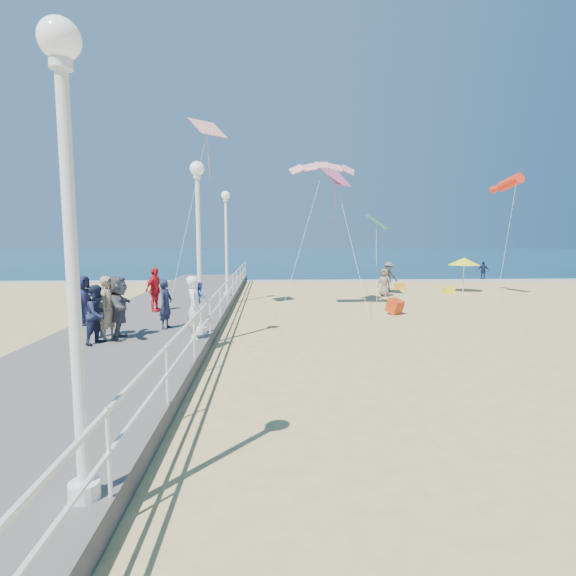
{
  "coord_description": "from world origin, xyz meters",
  "views": [
    {
      "loc": [
        -3.17,
        -14.04,
        3.45
      ],
      "look_at": [
        -2.5,
        2.0,
        1.6
      ],
      "focal_mm": 28.0,
      "sensor_mm": 36.0,
      "label": 1
    }
  ],
  "objects_px": {
    "lamp_post_mid": "(198,230)",
    "spectator_5": "(119,307)",
    "spectator_4": "(83,300)",
    "beach_umbrella": "(464,261)",
    "spectator_3": "(155,290)",
    "lamp_post_near": "(69,217)",
    "lamp_post_far": "(226,232)",
    "beach_chair_right": "(449,290)",
    "spectator_7": "(98,314)",
    "beach_walker_a": "(388,277)",
    "toddler_held": "(200,296)",
    "woman_holding_toddler": "(195,307)",
    "beach_walker_b": "(483,271)",
    "spectator_6": "(109,308)",
    "spectator_2": "(100,312)",
    "beach_chair_left": "(400,286)",
    "box_kite": "(395,308)",
    "spectator_0": "(166,304)",
    "beach_walker_c": "(384,283)"
  },
  "relations": [
    {
      "from": "beach_chair_right",
      "to": "beach_walker_a",
      "type": "bearing_deg",
      "value": 162.7
    },
    {
      "from": "beach_walker_a",
      "to": "spectator_2",
      "type": "bearing_deg",
      "value": -148.54
    },
    {
      "from": "spectator_7",
      "to": "beach_chair_left",
      "type": "xyz_separation_m",
      "value": [
        13.44,
        16.16,
        -1.05
      ]
    },
    {
      "from": "woman_holding_toddler",
      "to": "beach_chair_right",
      "type": "distance_m",
      "value": 18.57
    },
    {
      "from": "spectator_5",
      "to": "beach_walker_a",
      "type": "xyz_separation_m",
      "value": [
        11.92,
        14.12,
        -0.41
      ]
    },
    {
      "from": "spectator_2",
      "to": "spectator_7",
      "type": "height_order",
      "value": "spectator_7"
    },
    {
      "from": "spectator_4",
      "to": "beach_walker_b",
      "type": "distance_m",
      "value": 30.49
    },
    {
      "from": "beach_umbrella",
      "to": "beach_walker_c",
      "type": "bearing_deg",
      "value": -161.44
    },
    {
      "from": "spectator_0",
      "to": "beach_chair_right",
      "type": "distance_m",
      "value": 18.43
    },
    {
      "from": "spectator_2",
      "to": "spectator_5",
      "type": "relative_size",
      "value": 0.81
    },
    {
      "from": "beach_walker_b",
      "to": "beach_umbrella",
      "type": "xyz_separation_m",
      "value": [
        -5.03,
        -7.78,
        1.18
      ]
    },
    {
      "from": "beach_walker_c",
      "to": "box_kite",
      "type": "relative_size",
      "value": 2.67
    },
    {
      "from": "lamp_post_near",
      "to": "spectator_0",
      "type": "relative_size",
      "value": 3.24
    },
    {
      "from": "spectator_7",
      "to": "box_kite",
      "type": "xyz_separation_m",
      "value": [
        10.45,
        6.66,
        -0.95
      ]
    },
    {
      "from": "toddler_held",
      "to": "spectator_0",
      "type": "bearing_deg",
      "value": 42.88
    },
    {
      "from": "toddler_held",
      "to": "spectator_4",
      "type": "height_order",
      "value": "spectator_4"
    },
    {
      "from": "toddler_held",
      "to": "beach_chair_right",
      "type": "bearing_deg",
      "value": -46.28
    },
    {
      "from": "lamp_post_far",
      "to": "spectator_4",
      "type": "relative_size",
      "value": 3.09
    },
    {
      "from": "spectator_4",
      "to": "spectator_5",
      "type": "distance_m",
      "value": 2.93
    },
    {
      "from": "spectator_7",
      "to": "beach_walker_c",
      "type": "bearing_deg",
      "value": -20.08
    },
    {
      "from": "beach_umbrella",
      "to": "box_kite",
      "type": "bearing_deg",
      "value": -129.82
    },
    {
      "from": "beach_umbrella",
      "to": "spectator_3",
      "type": "bearing_deg",
      "value": -151.81
    },
    {
      "from": "spectator_7",
      "to": "box_kite",
      "type": "bearing_deg",
      "value": -35.21
    },
    {
      "from": "woman_holding_toddler",
      "to": "spectator_6",
      "type": "distance_m",
      "value": 2.51
    },
    {
      "from": "beach_walker_c",
      "to": "spectator_3",
      "type": "bearing_deg",
      "value": -112.39
    },
    {
      "from": "lamp_post_near",
      "to": "lamp_post_far",
      "type": "relative_size",
      "value": 1.0
    },
    {
      "from": "beach_chair_right",
      "to": "beach_umbrella",
      "type": "bearing_deg",
      "value": 32.87
    },
    {
      "from": "spectator_4",
      "to": "beach_chair_right",
      "type": "height_order",
      "value": "spectator_4"
    },
    {
      "from": "spectator_2",
      "to": "beach_chair_left",
      "type": "relative_size",
      "value": 2.79
    },
    {
      "from": "lamp_post_far",
      "to": "spectator_5",
      "type": "distance_m",
      "value": 10.17
    },
    {
      "from": "beach_walker_b",
      "to": "beach_walker_c",
      "type": "xyz_separation_m",
      "value": [
        -10.47,
        -9.6,
        0.07
      ]
    },
    {
      "from": "woman_holding_toddler",
      "to": "spectator_4",
      "type": "distance_m",
      "value": 4.79
    },
    {
      "from": "lamp_post_far",
      "to": "spectator_6",
      "type": "height_order",
      "value": "lamp_post_far"
    },
    {
      "from": "spectator_7",
      "to": "beach_chair_left",
      "type": "height_order",
      "value": "spectator_7"
    },
    {
      "from": "spectator_6",
      "to": "beach_walker_b",
      "type": "distance_m",
      "value": 30.81
    },
    {
      "from": "lamp_post_mid",
      "to": "spectator_0",
      "type": "bearing_deg",
      "value": 146.9
    },
    {
      "from": "spectator_3",
      "to": "spectator_7",
      "type": "relative_size",
      "value": 1.07
    },
    {
      "from": "spectator_3",
      "to": "box_kite",
      "type": "distance_m",
      "value": 10.33
    },
    {
      "from": "toddler_held",
      "to": "beach_walker_a",
      "type": "relative_size",
      "value": 0.45
    },
    {
      "from": "lamp_post_mid",
      "to": "spectator_5",
      "type": "xyz_separation_m",
      "value": [
        -2.32,
        -0.62,
        -2.31
      ]
    },
    {
      "from": "lamp_post_far",
      "to": "beach_chair_right",
      "type": "xyz_separation_m",
      "value": [
        13.02,
        3.43,
        -3.46
      ]
    },
    {
      "from": "box_kite",
      "to": "spectator_2",
      "type": "bearing_deg",
      "value": 172.95
    },
    {
      "from": "lamp_post_far",
      "to": "spectator_6",
      "type": "relative_size",
      "value": 2.8
    },
    {
      "from": "beach_chair_right",
      "to": "spectator_0",
      "type": "bearing_deg",
      "value": -140.9
    },
    {
      "from": "spectator_2",
      "to": "beach_chair_left",
      "type": "bearing_deg",
      "value": -10.94
    },
    {
      "from": "lamp_post_near",
      "to": "spectator_5",
      "type": "height_order",
      "value": "lamp_post_near"
    },
    {
      "from": "woman_holding_toddler",
      "to": "spectator_0",
      "type": "bearing_deg",
      "value": 36.66
    },
    {
      "from": "spectator_2",
      "to": "spectator_3",
      "type": "relative_size",
      "value": 0.85
    },
    {
      "from": "toddler_held",
      "to": "spectator_0",
      "type": "height_order",
      "value": "toddler_held"
    },
    {
      "from": "woman_holding_toddler",
      "to": "beach_walker_b",
      "type": "distance_m",
      "value": 29.06
    }
  ]
}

